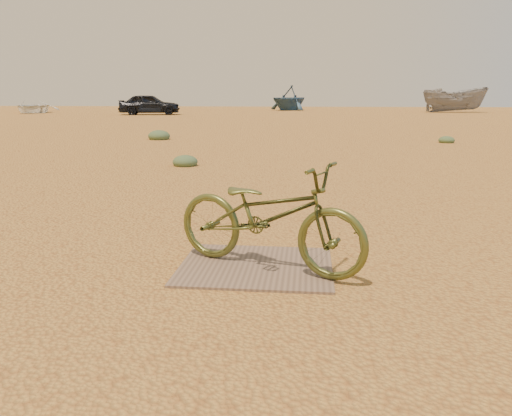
# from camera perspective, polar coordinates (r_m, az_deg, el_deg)

# --- Properties ---
(ground) EXTENTS (120.00, 120.00, 0.00)m
(ground) POSITION_cam_1_polar(r_m,az_deg,el_deg) (5.01, 4.27, -4.89)
(ground) COLOR #BC8F42
(ground) RESTS_ON ground
(plywood_board) EXTENTS (1.36, 1.15, 0.02)m
(plywood_board) POSITION_cam_1_polar(r_m,az_deg,el_deg) (4.53, -0.00, -6.65)
(plywood_board) COLOR #76604E
(plywood_board) RESTS_ON ground
(bicycle) EXTENTS (1.91, 1.28, 0.95)m
(bicycle) POSITION_cam_1_polar(r_m,az_deg,el_deg) (4.33, 1.42, -0.85)
(bicycle) COLOR #4D5526
(bicycle) RESTS_ON plywood_board
(car) EXTENTS (4.83, 2.67, 1.56)m
(car) POSITION_cam_1_polar(r_m,az_deg,el_deg) (39.72, -12.07, 11.51)
(car) COLOR black
(car) RESTS_ON ground
(boat_near_left) EXTENTS (4.55, 5.61, 1.02)m
(boat_near_left) POSITION_cam_1_polar(r_m,az_deg,el_deg) (46.49, -24.18, 10.52)
(boat_near_left) COLOR white
(boat_near_left) RESTS_ON ground
(boat_far_left) EXTENTS (5.91, 6.00, 2.39)m
(boat_far_left) POSITION_cam_1_polar(r_m,az_deg,el_deg) (49.52, 3.82, 12.46)
(boat_far_left) COLOR #335575
(boat_far_left) RESTS_ON ground
(boat_mid_right) EXTENTS (5.67, 2.49, 2.14)m
(boat_mid_right) POSITION_cam_1_polar(r_m,az_deg,el_deg) (47.16, 21.78, 11.42)
(boat_mid_right) COLOR gray
(boat_mid_right) RESTS_ON ground
(kale_a) EXTENTS (0.55, 0.55, 0.30)m
(kale_a) POSITION_cam_1_polar(r_m,az_deg,el_deg) (11.06, -8.08, 4.81)
(kale_a) COLOR #5A7049
(kale_a) RESTS_ON ground
(kale_b) EXTENTS (0.50, 0.50, 0.28)m
(kale_b) POSITION_cam_1_polar(r_m,az_deg,el_deg) (17.35, 20.92, 6.99)
(kale_b) COLOR #5A7049
(kale_b) RESTS_ON ground
(kale_c) EXTENTS (0.75, 0.75, 0.41)m
(kale_c) POSITION_cam_1_polar(r_m,az_deg,el_deg) (17.75, -11.00, 7.70)
(kale_c) COLOR #5A7049
(kale_c) RESTS_ON ground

